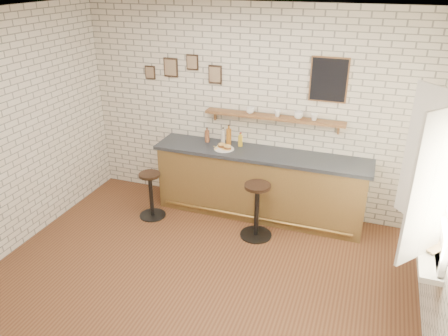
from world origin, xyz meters
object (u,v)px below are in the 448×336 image
at_px(shelf_cup_a, 250,110).
at_px(bitters_bottle_amber, 229,137).
at_px(bar_stool_right, 257,209).
at_px(shelf_cup_c, 299,115).
at_px(book_lower, 426,244).
at_px(ciabatta_sandwich, 225,146).
at_px(bar_counter, 260,184).
at_px(bitters_bottle_white, 223,137).
at_px(bar_stool_left, 151,194).
at_px(bitters_bottle_brown, 207,136).
at_px(book_upper, 426,242).
at_px(condiment_bottle_yellow, 240,140).
at_px(sandwich_plate, 224,149).
at_px(shelf_cup_d, 314,117).
at_px(shelf_cup_b, 277,113).

bearing_deg(shelf_cup_a, bitters_bottle_amber, -167.69).
distance_m(bar_stool_right, shelf_cup_a, 1.41).
height_order(shelf_cup_c, book_lower, shelf_cup_c).
distance_m(ciabatta_sandwich, shelf_cup_c, 1.13).
xyz_separation_m(bar_counter, bitters_bottle_white, (-0.62, 0.13, 0.61)).
bearing_deg(ciabatta_sandwich, bar_counter, 6.97).
relative_size(bar_stool_left, shelf_cup_a, 5.98).
height_order(ciabatta_sandwich, bitters_bottle_brown, bitters_bottle_brown).
distance_m(bar_counter, book_lower, 2.62).
bearing_deg(bitters_bottle_amber, book_lower, -32.27).
bearing_deg(bitters_bottle_amber, book_upper, -32.19).
distance_m(bitters_bottle_white, book_upper, 3.17).
relative_size(condiment_bottle_yellow, bar_stool_right, 0.26).
distance_m(sandwich_plate, bitters_bottle_brown, 0.40).
bearing_deg(shelf_cup_d, book_lower, -80.73).
height_order(condiment_bottle_yellow, bar_stool_left, condiment_bottle_yellow).
distance_m(bar_counter, bitters_bottle_brown, 1.06).
xyz_separation_m(bitters_bottle_brown, shelf_cup_a, (0.64, 0.07, 0.44)).
relative_size(condiment_bottle_yellow, shelf_cup_b, 2.17).
bearing_deg(bitters_bottle_brown, bar_stool_right, -35.38).
bearing_deg(sandwich_plate, bitters_bottle_white, 113.27).
distance_m(bitters_bottle_amber, shelf_cup_a, 0.51).
relative_size(sandwich_plate, book_upper, 1.16).
bearing_deg(bitters_bottle_amber, condiment_bottle_yellow, 0.00).
bearing_deg(bar_stool_left, ciabatta_sandwich, 28.35).
bearing_deg(shelf_cup_a, ciabatta_sandwich, -138.18).
relative_size(condiment_bottle_yellow, book_lower, 1.05).
xyz_separation_m(ciabatta_sandwich, bar_stool_right, (0.64, -0.51, -0.63)).
relative_size(condiment_bottle_yellow, bar_stool_left, 0.30).
height_order(bitters_bottle_white, bar_stool_right, bitters_bottle_white).
bearing_deg(shelf_cup_d, bitters_bottle_brown, 152.39).
relative_size(sandwich_plate, ciabatta_sandwich, 1.28).
height_order(shelf_cup_a, book_lower, shelf_cup_a).
bearing_deg(bar_stool_right, bitters_bottle_brown, 144.62).
xyz_separation_m(shelf_cup_c, book_upper, (1.63, -1.72, -0.59)).
height_order(ciabatta_sandwich, bitters_bottle_white, bitters_bottle_white).
bearing_deg(ciabatta_sandwich, shelf_cup_d, 12.47).
bearing_deg(sandwich_plate, bar_counter, 6.84).
relative_size(sandwich_plate, shelf_cup_b, 2.89).
height_order(bar_counter, bar_stool_left, bar_counter).
distance_m(bitters_bottle_brown, shelf_cup_c, 1.41).
relative_size(bar_stool_right, shelf_cup_a, 6.76).
distance_m(bar_stool_left, book_upper, 3.74).
bearing_deg(book_upper, bitters_bottle_amber, -169.71).
xyz_separation_m(bitters_bottle_brown, book_upper, (2.96, -1.65, -0.14)).
bearing_deg(shelf_cup_b, shelf_cup_d, -41.81).
xyz_separation_m(shelf_cup_c, shelf_cup_d, (0.22, 0.00, -0.00)).
distance_m(shelf_cup_a, book_upper, 2.95).
bearing_deg(shelf_cup_b, ciabatta_sandwich, 159.29).
xyz_separation_m(shelf_cup_d, book_lower, (1.41, -1.72, -0.61)).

